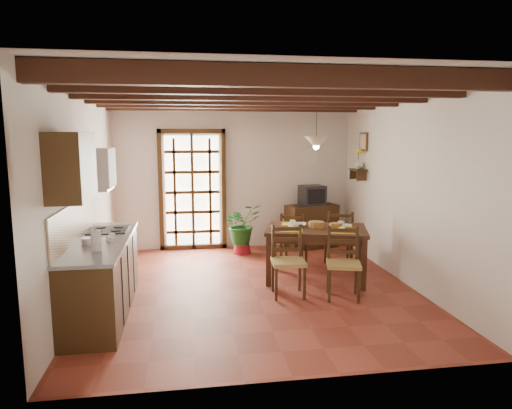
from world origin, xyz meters
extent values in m
plane|color=maroon|center=(0.00, 0.00, 0.00)|extent=(5.00, 5.00, 0.00)
cube|color=silver|center=(0.00, 2.50, 1.40)|extent=(4.50, 0.02, 2.80)
cube|color=silver|center=(0.00, -2.50, 1.40)|extent=(4.50, 0.02, 2.80)
cube|color=silver|center=(-2.25, 0.00, 1.40)|extent=(0.02, 5.00, 2.80)
cube|color=silver|center=(2.25, 0.00, 1.40)|extent=(0.02, 5.00, 2.80)
cube|color=white|center=(0.00, 0.00, 2.80)|extent=(4.50, 5.00, 0.02)
cube|color=black|center=(0.00, -2.10, 2.69)|extent=(4.50, 0.14, 0.20)
cube|color=black|center=(0.00, -1.26, 2.69)|extent=(4.50, 0.14, 0.20)
cube|color=black|center=(0.00, -0.42, 2.69)|extent=(4.50, 0.14, 0.20)
cube|color=black|center=(0.00, 0.42, 2.69)|extent=(4.50, 0.14, 0.20)
cube|color=black|center=(0.00, 1.26, 2.69)|extent=(4.50, 0.14, 0.20)
cube|color=black|center=(0.00, 2.10, 2.69)|extent=(4.50, 0.14, 0.20)
cube|color=white|center=(-0.80, 2.49, 1.10)|extent=(1.01, 0.02, 2.11)
cube|color=#352210|center=(-0.80, 2.44, 2.24)|extent=(1.26, 0.10, 0.08)
cube|color=#352210|center=(-1.39, 2.44, 1.10)|extent=(0.08, 0.10, 2.28)
cube|color=#352210|center=(-0.21, 2.44, 1.10)|extent=(0.08, 0.10, 2.28)
cube|color=#352210|center=(-0.80, 2.42, 1.10)|extent=(1.01, 0.03, 2.02)
cube|color=#352210|center=(-1.95, -0.60, 0.44)|extent=(0.60, 2.20, 0.88)
cube|color=slate|center=(-1.95, -0.60, 0.90)|extent=(0.64, 2.25, 0.04)
cube|color=tan|center=(-2.23, -0.60, 1.13)|extent=(0.02, 2.20, 0.50)
cube|color=#352210|center=(-2.08, -1.30, 1.85)|extent=(0.35, 0.80, 0.70)
cube|color=white|center=(-2.05, -0.05, 1.75)|extent=(0.38, 0.60, 0.50)
cube|color=silver|center=(-2.05, -0.05, 1.48)|extent=(0.32, 0.55, 0.04)
cube|color=black|center=(-1.95, -0.05, 0.93)|extent=(0.50, 0.55, 0.02)
cylinder|color=white|center=(-1.90, -1.15, 1.03)|extent=(0.11, 0.11, 0.24)
cylinder|color=silver|center=(-2.05, -0.85, 0.95)|extent=(0.14, 0.14, 0.10)
cube|color=#3B2113|center=(0.99, 0.26, 0.77)|extent=(1.67, 1.32, 0.05)
cube|color=#3B2113|center=(0.99, 0.26, 0.69)|extent=(1.51, 1.19, 0.10)
cube|color=#3B2113|center=(1.75, 0.47, 0.37)|extent=(0.09, 0.09, 0.74)
cube|color=#3B2113|center=(0.47, 0.84, 0.37)|extent=(0.09, 0.09, 0.74)
cube|color=#3B2113|center=(1.52, -0.32, 0.37)|extent=(0.09, 0.09, 0.74)
cube|color=#3B2113|center=(0.23, 0.06, 0.37)|extent=(0.09, 0.09, 0.74)
cube|color=#AD904A|center=(0.43, -0.37, 0.47)|extent=(0.47, 0.45, 0.05)
cube|color=#352210|center=(0.44, -0.19, 0.71)|extent=(0.44, 0.07, 0.48)
cube|color=#352210|center=(0.43, -0.37, 0.24)|extent=(0.44, 0.43, 0.47)
cube|color=#AD904A|center=(1.13, -0.57, 0.47)|extent=(0.53, 0.52, 0.05)
cube|color=#352210|center=(1.18, -0.40, 0.71)|extent=(0.43, 0.15, 0.48)
cube|color=#352210|center=(1.13, -0.57, 0.24)|extent=(0.51, 0.49, 0.47)
cube|color=#AD904A|center=(0.86, 1.10, 0.44)|extent=(0.55, 0.54, 0.05)
cube|color=#352210|center=(0.78, 0.95, 0.67)|extent=(0.38, 0.22, 0.45)
cube|color=#352210|center=(0.86, 1.10, 0.22)|extent=(0.52, 0.51, 0.44)
cube|color=#AD904A|center=(1.56, 0.89, 0.47)|extent=(0.50, 0.49, 0.05)
cube|color=#352210|center=(1.53, 0.72, 0.71)|extent=(0.44, 0.11, 0.48)
cube|color=#352210|center=(1.56, 0.89, 0.23)|extent=(0.48, 0.46, 0.47)
cube|color=yellow|center=(0.63, 0.03, 0.84)|extent=(0.34, 0.25, 0.01)
cube|color=yellow|center=(1.36, 0.03, 0.84)|extent=(0.34, 0.25, 0.01)
cube|color=yellow|center=(0.63, 0.49, 0.84)|extent=(0.34, 0.25, 0.01)
cube|color=yellow|center=(1.36, 0.49, 0.84)|extent=(0.34, 0.25, 0.01)
cylinder|color=olive|center=(0.99, 0.26, 0.88)|extent=(0.23, 0.23, 0.09)
imported|color=white|center=(0.76, 0.39, 0.82)|extent=(0.24, 0.24, 0.05)
cube|color=#352210|center=(1.47, 2.23, 0.42)|extent=(1.06, 0.67, 0.83)
cube|color=black|center=(1.47, 2.23, 1.02)|extent=(0.49, 0.46, 0.37)
cube|color=black|center=(1.47, 2.03, 1.02)|extent=(0.35, 0.08, 0.28)
cube|color=white|center=(1.50, 2.48, 1.75)|extent=(0.25, 0.03, 0.32)
cone|color=maroon|center=(0.08, 1.96, 0.11)|extent=(0.35, 0.35, 0.22)
imported|color=#144C19|center=(0.08, 1.96, 0.57)|extent=(2.18, 2.05, 1.93)
cube|color=#352210|center=(2.14, 1.60, 1.55)|extent=(0.20, 0.42, 0.03)
cube|color=#352210|center=(2.14, 1.43, 1.46)|extent=(0.18, 0.03, 0.18)
cube|color=#352210|center=(2.14, 1.77, 1.46)|extent=(0.18, 0.03, 0.18)
imported|color=#B2BFB2|center=(2.14, 1.60, 1.65)|extent=(0.15, 0.15, 0.15)
sphere|color=yellow|center=(2.14, 1.60, 1.86)|extent=(0.14, 0.14, 0.14)
cylinder|color=#144C19|center=(2.14, 1.60, 1.71)|extent=(0.01, 0.01, 0.28)
cube|color=brown|center=(2.23, 1.60, 2.05)|extent=(0.03, 0.32, 0.32)
cube|color=#C3B292|center=(2.21, 1.60, 2.05)|extent=(0.01, 0.26, 0.26)
cylinder|color=black|center=(0.99, 0.36, 2.45)|extent=(0.01, 0.01, 0.70)
cone|color=beige|center=(0.99, 0.36, 2.08)|extent=(0.36, 0.36, 0.14)
sphere|color=#FFD88C|center=(0.99, 0.36, 2.00)|extent=(0.09, 0.09, 0.09)
camera|label=1|loc=(-0.92, -6.20, 2.17)|focal=32.00mm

